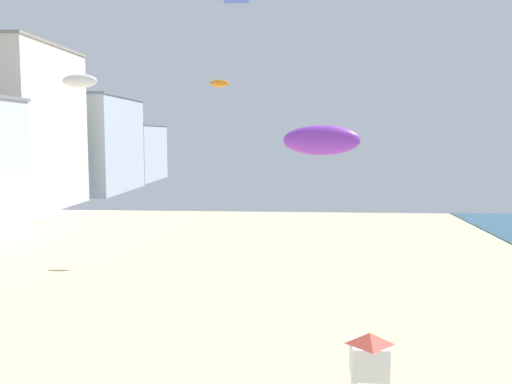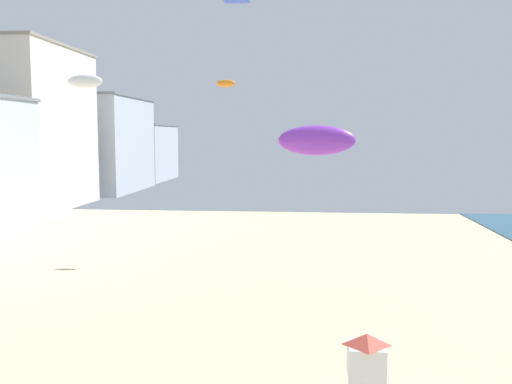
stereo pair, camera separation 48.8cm
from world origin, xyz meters
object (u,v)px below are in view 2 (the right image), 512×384
(lifeguard_stand, at_px, (366,356))
(kite_orange_parafoil_2, at_px, (226,83))
(kite_white_parafoil, at_px, (85,81))
(kite_purple_parafoil, at_px, (317,140))

(lifeguard_stand, relative_size, kite_orange_parafoil_2, 1.87)
(lifeguard_stand, relative_size, kite_white_parafoil, 1.29)
(kite_purple_parafoil, bearing_deg, lifeguard_stand, 39.48)
(kite_white_parafoil, distance_m, kite_orange_parafoil_2, 11.25)
(kite_purple_parafoil, xyz_separation_m, kite_white_parafoil, (-12.66, 15.35, 3.13))
(lifeguard_stand, distance_m, kite_purple_parafoil, 6.85)
(kite_purple_parafoil, height_order, kite_white_parafoil, kite_white_parafoil)
(lifeguard_stand, height_order, kite_white_parafoil, kite_white_parafoil)
(kite_white_parafoil, relative_size, kite_orange_parafoil_2, 1.45)
(kite_white_parafoil, bearing_deg, kite_purple_parafoil, -50.50)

